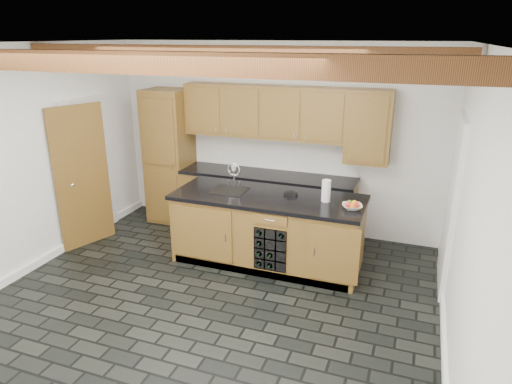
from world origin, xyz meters
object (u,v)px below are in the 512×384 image
Objects in this scene: island at (268,229)px; fruit_bowl at (352,207)px; paper_towel at (326,191)px; kitchen_scale at (291,193)px.

fruit_bowl reaches higher than island.
paper_towel reaches higher than island.
paper_towel is (-0.35, 0.16, 0.11)m from fruit_bowl.
kitchen_scale is 0.49m from paper_towel.
kitchen_scale is 0.62× the size of paper_towel.
paper_towel is at bearing 155.48° from fruit_bowl.
island is at bearing -147.86° from kitchen_scale.
paper_towel reaches higher than kitchen_scale.
island is 10.58× the size of fruit_bowl.
paper_towel reaches higher than fruit_bowl.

